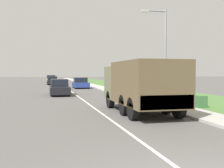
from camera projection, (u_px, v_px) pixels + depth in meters
The scene contains 11 objects.
ground_plane at pixel (63, 86), 44.17m from camera, with size 180.00×180.00×0.00m, color #565451.
lane_centre_stripe at pixel (63, 86), 44.17m from camera, with size 0.12×120.00×0.00m.
sidewalk_right at pixel (92, 85), 45.21m from camera, with size 1.80×120.00×0.12m.
grass_strip_right at pixel (118, 85), 46.24m from camera, with size 7.00×120.00×0.02m.
military_truck at pixel (141, 84), 14.53m from camera, with size 2.49×6.65×2.66m.
car_nearest_ahead at pixel (59, 88), 26.16m from camera, with size 1.72×4.82×1.48m.
car_second_ahead at pixel (81, 83), 37.44m from camera, with size 1.89×4.09×1.43m.
car_third_ahead at pixel (52, 81), 48.78m from camera, with size 1.78×4.89×1.44m.
car_fourth_ahead at pixel (51, 79), 58.36m from camera, with size 1.94×4.87×1.55m.
lamp_post at pixel (162, 46), 17.99m from camera, with size 1.69×0.24×6.04m.
utility_box at pixel (201, 102), 16.62m from camera, with size 0.55×0.45×0.70m.
Camera 1 is at (-2.82, -4.69, 2.10)m, focal length 45.00 mm.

